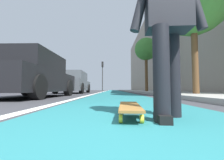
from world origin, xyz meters
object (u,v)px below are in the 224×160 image
(skater_person, at_px, (167,19))
(traffic_light, at_px, (102,71))
(skateboard, at_px, (130,107))
(parked_car_mid, at_px, (74,83))
(street_tree_mid, at_px, (146,50))
(parked_car_near, at_px, (31,76))
(street_tree_near, at_px, (193,0))

(skater_person, xyz_separation_m, traffic_light, (20.73, 1.99, 2.07))
(skateboard, bearing_deg, traffic_light, 4.57)
(skater_person, bearing_deg, parked_car_mid, 19.37)
(skater_person, bearing_deg, street_tree_mid, -11.83)
(parked_car_near, bearing_deg, street_tree_mid, -35.35)
(parked_car_near, relative_size, street_tree_mid, 0.83)
(parked_car_mid, relative_size, traffic_light, 1.02)
(skateboard, xyz_separation_m, parked_car_near, (3.61, 2.98, 0.63))
(street_tree_mid, bearing_deg, street_tree_near, 180.00)
(skateboard, bearing_deg, street_tree_mid, -13.57)
(skater_person, relative_size, parked_car_mid, 0.37)
(parked_car_near, distance_m, traffic_light, 17.18)
(traffic_light, distance_m, street_tree_near, 17.26)
(skateboard, xyz_separation_m, street_tree_mid, (11.83, -2.85, 3.74))
(skater_person, relative_size, street_tree_mid, 0.33)
(traffic_light, relative_size, street_tree_mid, 0.89)
(parked_car_mid, bearing_deg, traffic_light, -6.34)
(skateboard, distance_m, traffic_light, 20.85)
(parked_car_mid, relative_size, street_tree_mid, 0.91)
(parked_car_near, bearing_deg, traffic_light, -4.49)
(skateboard, relative_size, parked_car_near, 0.21)
(parked_car_mid, relative_size, street_tree_near, 0.89)
(parked_car_near, xyz_separation_m, street_tree_near, (0.32, -5.83, 2.90))
(skateboard, distance_m, parked_car_mid, 9.61)
(traffic_light, bearing_deg, street_tree_mid, -152.81)
(skater_person, xyz_separation_m, parked_car_mid, (9.28, 3.26, -0.22))
(street_tree_near, distance_m, street_tree_mid, 7.90)
(parked_car_near, bearing_deg, skater_person, -138.52)
(skater_person, height_order, street_tree_mid, street_tree_mid)
(parked_car_near, relative_size, traffic_light, 0.94)
(skater_person, distance_m, parked_car_mid, 9.84)
(skater_person, distance_m, traffic_light, 20.93)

